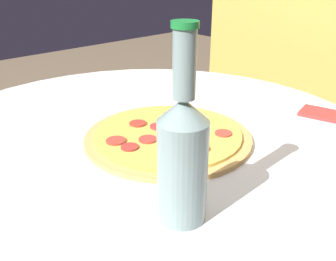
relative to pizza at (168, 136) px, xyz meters
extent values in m
cylinder|color=white|center=(-0.06, -0.01, -0.02)|extent=(1.01, 1.01, 0.02)
cylinder|color=tan|center=(0.00, 0.00, 0.00)|extent=(0.34, 0.34, 0.01)
cylinder|color=#E0BC4C|center=(0.00, 0.00, 0.01)|extent=(0.30, 0.30, 0.01)
cylinder|color=#A63235|center=(-0.03, 0.00, 0.01)|extent=(0.04, 0.04, 0.00)
cylinder|color=#A43326|center=(0.09, -0.01, 0.01)|extent=(0.04, 0.04, 0.00)
cylinder|color=#AD332C|center=(0.00, -0.10, 0.01)|extent=(0.03, 0.03, 0.00)
cylinder|color=#AF3D30|center=(0.08, 0.08, 0.01)|extent=(0.03, 0.03, 0.00)
cylinder|color=#A73B2D|center=(-0.04, -0.10, 0.01)|extent=(0.04, 0.04, 0.00)
cylinder|color=#AF3E2E|center=(-0.06, 0.07, 0.01)|extent=(0.04, 0.04, 0.00)
cylinder|color=#A43527|center=(-0.07, -0.02, 0.01)|extent=(0.04, 0.04, 0.00)
cylinder|color=#B63930|center=(0.00, -0.05, 0.01)|extent=(0.04, 0.04, 0.00)
cylinder|color=gray|center=(0.20, -0.15, 0.07)|extent=(0.07, 0.07, 0.15)
cone|color=gray|center=(0.20, -0.15, 0.16)|extent=(0.07, 0.07, 0.03)
cylinder|color=gray|center=(0.20, -0.15, 0.21)|extent=(0.03, 0.03, 0.08)
cylinder|color=#1E8438|center=(0.20, -0.15, 0.26)|extent=(0.03, 0.03, 0.01)
cube|color=red|center=(0.16, 0.36, 0.00)|extent=(0.13, 0.10, 0.01)
camera|label=1|loc=(0.51, -0.46, 0.33)|focal=40.00mm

